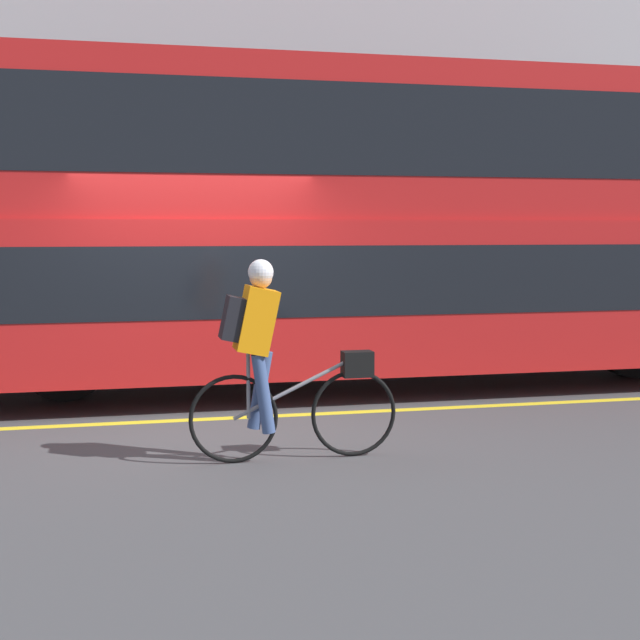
{
  "coord_description": "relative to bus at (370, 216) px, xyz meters",
  "views": [
    {
      "loc": [
        -0.79,
        -8.75,
        1.95
      ],
      "look_at": [
        1.2,
        -0.03,
        1.04
      ],
      "focal_mm": 50.0,
      "sensor_mm": 36.0,
      "label": 1
    }
  ],
  "objects": [
    {
      "name": "cyclist_on_bike",
      "position": [
        -1.76,
        -3.22,
        -1.2
      ],
      "size": [
        1.79,
        0.32,
        1.7
      ],
      "color": "black",
      "rests_on": "ground_plane"
    },
    {
      "name": "ground_plane",
      "position": [
        -2.23,
        -1.74,
        -2.11
      ],
      "size": [
        80.0,
        80.0,
        0.0
      ],
      "primitive_type": "plane",
      "color": "#424244"
    },
    {
      "name": "building_facade",
      "position": [
        -2.23,
        4.5,
        2.17
      ],
      "size": [
        60.0,
        0.3,
        8.56
      ],
      "color": "#9E9EA3",
      "rests_on": "ground_plane"
    },
    {
      "name": "road_center_line",
      "position": [
        -2.23,
        -1.46,
        -2.11
      ],
      "size": [
        50.0,
        0.14,
        0.01
      ],
      "primitive_type": "cube",
      "color": "yellow",
      "rests_on": "ground_plane"
    },
    {
      "name": "trash_bin",
      "position": [
        4.15,
        3.34,
        -1.52
      ],
      "size": [
        0.6,
        0.6,
        0.93
      ],
      "color": "#262628",
      "rests_on": "sidewalk_curb"
    },
    {
      "name": "sidewalk_curb",
      "position": [
        -2.23,
        3.43,
        -2.05
      ],
      "size": [
        60.0,
        1.84,
        0.13
      ],
      "color": "#A8A399",
      "rests_on": "ground_plane"
    },
    {
      "name": "bus",
      "position": [
        0.0,
        0.0,
        0.0
      ],
      "size": [
        11.67,
        2.54,
        3.79
      ],
      "color": "black",
      "rests_on": "ground_plane"
    }
  ]
}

